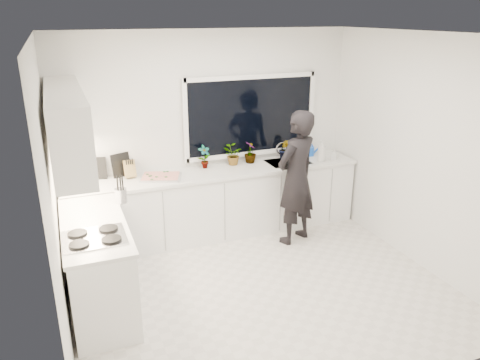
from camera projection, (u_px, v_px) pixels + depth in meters
name	position (u px, v px, depth m)	size (l,w,h in m)	color
floor	(260.00, 288.00, 5.21)	(4.00, 3.50, 0.02)	beige
wall_back	(209.00, 134.00, 6.29)	(4.00, 0.02, 2.70)	white
wall_left	(51.00, 200.00, 4.05)	(0.02, 3.50, 2.70)	white
wall_right	(420.00, 152.00, 5.45)	(0.02, 3.50, 2.70)	white
ceiling	(265.00, 33.00, 4.29)	(4.00, 3.50, 0.02)	white
window	(251.00, 116.00, 6.40)	(1.80, 0.02, 1.00)	black
base_cabinets_back	(217.00, 204.00, 6.33)	(3.92, 0.58, 0.88)	white
base_cabinets_left	(98.00, 266.00, 4.79)	(0.58, 1.60, 0.88)	white
countertop_back	(217.00, 172.00, 6.16)	(3.94, 0.62, 0.04)	silver
countertop_left	(93.00, 225.00, 4.63)	(0.62, 1.60, 0.04)	silver
upper_cabinets	(67.00, 125.00, 4.57)	(0.34, 2.10, 0.70)	white
sink	(288.00, 165.00, 6.55)	(0.58, 0.42, 0.14)	silver
faucet	(282.00, 150.00, 6.67)	(0.03, 0.03, 0.22)	silver
stovetop	(94.00, 237.00, 4.31)	(0.56, 0.48, 0.03)	black
person	(296.00, 178.00, 6.00)	(0.64, 0.42, 1.76)	black
pizza_tray	(161.00, 177.00, 5.87)	(0.49, 0.36, 0.03)	silver
pizza	(161.00, 176.00, 5.87)	(0.45, 0.32, 0.01)	red
watering_can	(309.00, 151.00, 6.79)	(0.14, 0.14, 0.13)	blue
paper_towel_roll	(78.00, 175.00, 5.61)	(0.11, 0.11, 0.26)	white
knife_block	(130.00, 169.00, 5.87)	(0.13, 0.10, 0.22)	#936B44
utensil_crock	(121.00, 196.00, 5.11)	(0.13, 0.13, 0.16)	silver
picture_frame_large	(97.00, 168.00, 5.81)	(0.22, 0.02, 0.28)	black
picture_frame_small	(121.00, 165.00, 5.91)	(0.25, 0.02, 0.30)	black
herb_plants	(240.00, 154.00, 6.39)	(1.38, 0.32, 0.32)	#26662D
soap_bottles	(324.00, 151.00, 6.52)	(0.35, 0.16, 0.30)	#D8BF66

